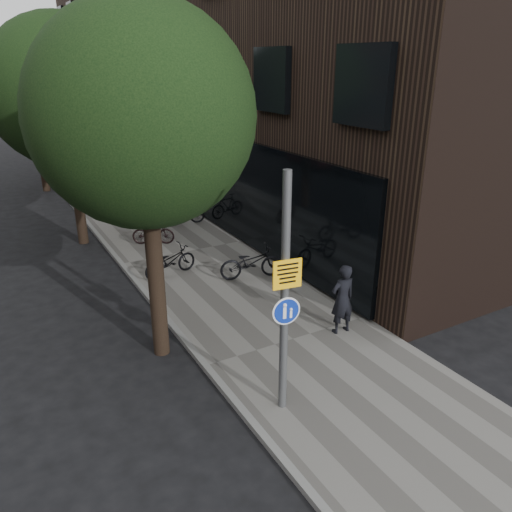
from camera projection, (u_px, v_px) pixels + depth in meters
ground at (382, 431)px, 9.09m from camera, size 120.00×120.00×0.00m
sidewalk at (187, 253)px, 17.27m from camera, size 4.50×60.00×0.12m
curb_edge at (122, 265)px, 16.24m from camera, size 0.15×60.00×0.13m
building_right_dark_brick at (235, 7)px, 27.48m from camera, size 12.00×40.00×18.00m
street_tree_near at (145, 125)px, 9.81m from camera, size 4.40×4.40×7.50m
street_tree_mid at (66, 98)px, 16.68m from camera, size 5.00×5.00×7.80m
street_tree_far at (32, 86)px, 23.97m from camera, size 5.00×5.00×7.80m
signpost at (285, 297)px, 8.73m from camera, size 0.53×0.15×4.56m
pedestrian at (342, 299)px, 11.86m from camera, size 0.65×0.44×1.75m
parked_bike_facade_near at (251, 262)px, 15.00m from camera, size 2.02×1.11×1.01m
parked_bike_facade_far at (185, 212)px, 19.95m from camera, size 1.67×0.76×0.97m
parked_bike_curb_near at (170, 261)px, 15.19m from camera, size 1.84×0.97×0.92m
parked_bike_curb_far at (153, 232)px, 17.77m from camera, size 1.52×1.05×0.90m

